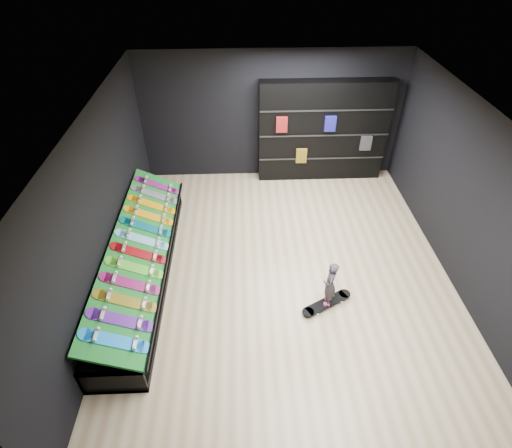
{
  "coord_description": "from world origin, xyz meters",
  "views": [
    {
      "loc": [
        -0.73,
        -5.17,
        5.32
      ],
      "look_at": [
        -0.5,
        0.2,
        1.0
      ],
      "focal_mm": 28.0,
      "sensor_mm": 36.0,
      "label": 1
    }
  ],
  "objects_px": {
    "back_shelving": "(323,132)",
    "floor_skateboard": "(327,304)",
    "display_rack": "(142,267)",
    "child": "(329,292)"
  },
  "relations": [
    {
      "from": "back_shelving",
      "to": "floor_skateboard",
      "type": "distance_m",
      "value": 4.33
    },
    {
      "from": "display_rack",
      "to": "child",
      "type": "height_order",
      "value": "child"
    },
    {
      "from": "floor_skateboard",
      "to": "child",
      "type": "relative_size",
      "value": 1.86
    },
    {
      "from": "back_shelving",
      "to": "child",
      "type": "xyz_separation_m",
      "value": [
        -0.53,
        -4.14,
        -0.83
      ]
    },
    {
      "from": "child",
      "to": "display_rack",
      "type": "bearing_deg",
      "value": -88.8
    },
    {
      "from": "display_rack",
      "to": "child",
      "type": "xyz_separation_m",
      "value": [
        3.2,
        -0.82,
        0.1
      ]
    },
    {
      "from": "floor_skateboard",
      "to": "child",
      "type": "xyz_separation_m",
      "value": [
        0.0,
        -0.0,
        0.3
      ]
    },
    {
      "from": "display_rack",
      "to": "floor_skateboard",
      "type": "distance_m",
      "value": 3.31
    },
    {
      "from": "floor_skateboard",
      "to": "child",
      "type": "distance_m",
      "value": 0.3
    },
    {
      "from": "back_shelving",
      "to": "floor_skateboard",
      "type": "height_order",
      "value": "back_shelving"
    }
  ]
}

